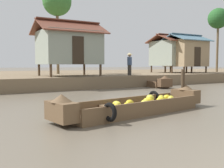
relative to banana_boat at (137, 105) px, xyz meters
The scene contains 11 objects.
ground_plane 4.37m from the banana_boat, 101.58° to the left, with size 300.00×300.00×0.00m, color #665B4C.
riverbank_strip 18.23m from the banana_boat, 92.75° to the left, with size 160.00×20.00×0.81m, color #756047.
banana_boat is the anchor object (origin of this frame).
fishing_skiff_distant 11.19m from the banana_boat, 48.20° to the left, with size 1.95×4.71×0.87m.
stilt_house_mid_left 10.96m from the banana_boat, 79.90° to the left, with size 4.61×3.54×3.85m.
stilt_house_mid_right 18.91m from the banana_boat, 43.23° to the left, with size 3.72×3.86×3.79m.
stilt_house_right 18.53m from the banana_boat, 38.89° to the left, with size 4.04×3.39×3.74m.
palm_tree_near 24.22m from the banana_boat, 31.63° to the left, with size 2.21×2.21×6.94m.
palm_tree_mid 16.61m from the banana_boat, 80.03° to the left, with size 2.43×2.43×7.34m.
vendor_person 11.10m from the banana_boat, 56.57° to the left, with size 0.44×0.44×1.66m.
mooring_post 2.59m from the banana_boat, ahead, with size 0.14×0.14×1.41m, color #423323.
Camera 1 is at (-4.20, -1.17, 1.58)m, focal length 42.45 mm.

